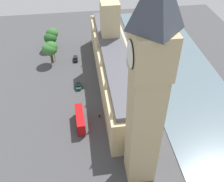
# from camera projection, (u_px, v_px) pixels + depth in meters

# --- Properties ---
(ground_plane) EXTENTS (139.48, 139.48, 0.00)m
(ground_plane) POSITION_uv_depth(u_px,v_px,m) (109.00, 83.00, 103.49)
(ground_plane) COLOR #424244
(river_thames) EXTENTS (30.24, 125.53, 0.25)m
(river_thames) POSITION_uv_depth(u_px,v_px,m) (182.00, 76.00, 106.61)
(river_thames) COLOR slate
(river_thames) RESTS_ON ground
(parliament_building) EXTENTS (12.42, 69.48, 27.43)m
(parliament_building) POSITION_uv_depth(u_px,v_px,m) (114.00, 65.00, 99.70)
(parliament_building) COLOR tan
(parliament_building) RESTS_ON ground
(clock_tower) EXTENTS (8.03, 8.03, 55.45)m
(clock_tower) POSITION_uv_depth(u_px,v_px,m) (147.00, 92.00, 54.86)
(clock_tower) COLOR tan
(clock_tower) RESTS_ON ground
(car_black_midblock) EXTENTS (1.83, 4.22, 1.74)m
(car_black_midblock) POSITION_uv_depth(u_px,v_px,m) (76.00, 58.00, 115.29)
(car_black_midblock) COLOR black
(car_black_midblock) RESTS_ON ground
(car_dark_green_near_tower) EXTENTS (2.02, 4.13, 1.74)m
(car_dark_green_near_tower) POSITION_uv_depth(u_px,v_px,m) (78.00, 86.00, 100.72)
(car_dark_green_near_tower) COLOR #19472D
(car_dark_green_near_tower) RESTS_ON ground
(double_decker_bus_by_river_gate) EXTENTS (3.01, 10.60, 4.75)m
(double_decker_bus_by_river_gate) POSITION_uv_depth(u_px,v_px,m) (80.00, 119.00, 84.87)
(double_decker_bus_by_river_gate) COLOR #B20C0F
(double_decker_bus_by_river_gate) RESTS_ON ground
(pedestrian_under_trees) EXTENTS (0.66, 0.59, 1.58)m
(pedestrian_under_trees) POSITION_uv_depth(u_px,v_px,m) (99.00, 115.00, 88.79)
(pedestrian_under_trees) COLOR black
(pedestrian_under_trees) RESTS_ON ground
(pedestrian_far_end) EXTENTS (0.58, 0.48, 1.58)m
(pedestrian_far_end) POSITION_uv_depth(u_px,v_px,m) (89.00, 44.00, 125.31)
(pedestrian_far_end) COLOR gray
(pedestrian_far_end) RESTS_ON ground
(plane_tree_corner) EXTENTS (5.61, 5.61, 9.92)m
(plane_tree_corner) POSITION_uv_depth(u_px,v_px,m) (51.00, 47.00, 109.75)
(plane_tree_corner) COLOR brown
(plane_tree_corner) RESTS_ON ground
(plane_tree_opposite_hall) EXTENTS (5.76, 5.76, 8.27)m
(plane_tree_opposite_hall) POSITION_uv_depth(u_px,v_px,m) (50.00, 38.00, 119.18)
(plane_tree_opposite_hall) COLOR brown
(plane_tree_opposite_hall) RESTS_ON ground
(plane_tree_trailing) EXTENTS (6.28, 6.28, 9.61)m
(plane_tree_trailing) POSITION_uv_depth(u_px,v_px,m) (50.00, 49.00, 109.75)
(plane_tree_trailing) COLOR brown
(plane_tree_trailing) RESTS_ON ground
(plane_tree_kerbside) EXTENTS (5.41, 5.41, 9.47)m
(plane_tree_kerbside) POSITION_uv_depth(u_px,v_px,m) (52.00, 34.00, 119.77)
(plane_tree_kerbside) COLOR brown
(plane_tree_kerbside) RESTS_ON ground
(street_lamp_leading) EXTENTS (0.56, 0.56, 6.92)m
(street_lamp_leading) POSITION_uv_depth(u_px,v_px,m) (54.00, 52.00, 112.17)
(street_lamp_leading) COLOR black
(street_lamp_leading) RESTS_ON ground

